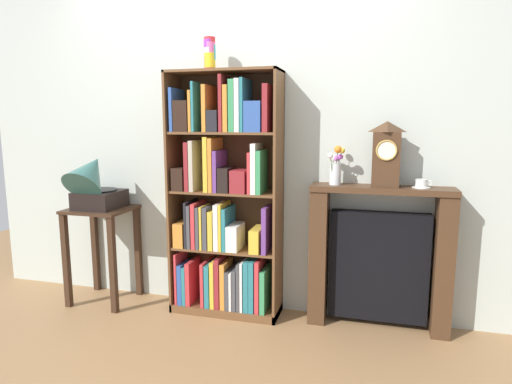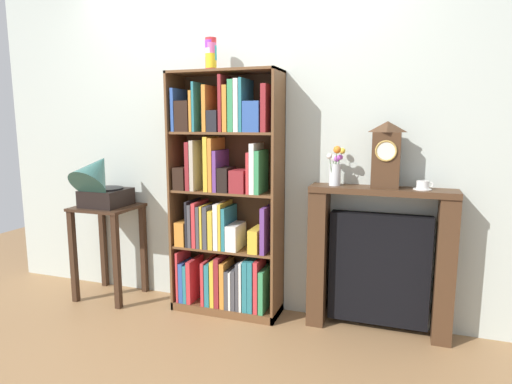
% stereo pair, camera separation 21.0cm
% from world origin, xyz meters
% --- Properties ---
extents(ground_plane, '(7.34, 6.40, 0.02)m').
position_xyz_m(ground_plane, '(0.00, 0.00, -0.01)').
color(ground_plane, '#997047').
extents(wall_back, '(4.34, 0.08, 2.60)m').
position_xyz_m(wall_back, '(0.04, 0.28, 1.30)').
color(wall_back, beige).
rests_on(wall_back, ground).
extents(bookshelf, '(0.81, 0.29, 1.78)m').
position_xyz_m(bookshelf, '(-0.00, 0.09, 0.80)').
color(bookshelf, brown).
rests_on(bookshelf, ground).
extents(cup_stack, '(0.08, 0.08, 0.22)m').
position_xyz_m(cup_stack, '(-0.10, 0.08, 1.89)').
color(cup_stack, red).
rests_on(cup_stack, bookshelf).
extents(side_table_left, '(0.47, 0.42, 0.76)m').
position_xyz_m(side_table_left, '(-1.01, 0.03, 0.53)').
color(side_table_left, '#382316').
rests_on(side_table_left, ground).
extents(gramophone, '(0.31, 0.48, 0.50)m').
position_xyz_m(gramophone, '(-1.01, -0.04, 0.97)').
color(gramophone, black).
rests_on(gramophone, side_table_left).
extents(fireplace_mantel, '(0.94, 0.22, 1.00)m').
position_xyz_m(fireplace_mantel, '(1.10, 0.15, 0.49)').
color(fireplace_mantel, '#472D1C').
rests_on(fireplace_mantel, ground).
extents(mantel_clock, '(0.18, 0.15, 0.43)m').
position_xyz_m(mantel_clock, '(1.11, 0.13, 1.21)').
color(mantel_clock, '#472D1C').
rests_on(mantel_clock, fireplace_mantel).
extents(flower_vase, '(0.11, 0.15, 0.27)m').
position_xyz_m(flower_vase, '(0.79, 0.13, 1.12)').
color(flower_vase, silver).
rests_on(flower_vase, fireplace_mantel).
extents(teacup_with_saucer, '(0.12, 0.11, 0.06)m').
position_xyz_m(teacup_with_saucer, '(1.34, 0.13, 1.02)').
color(teacup_with_saucer, white).
rests_on(teacup_with_saucer, fireplace_mantel).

